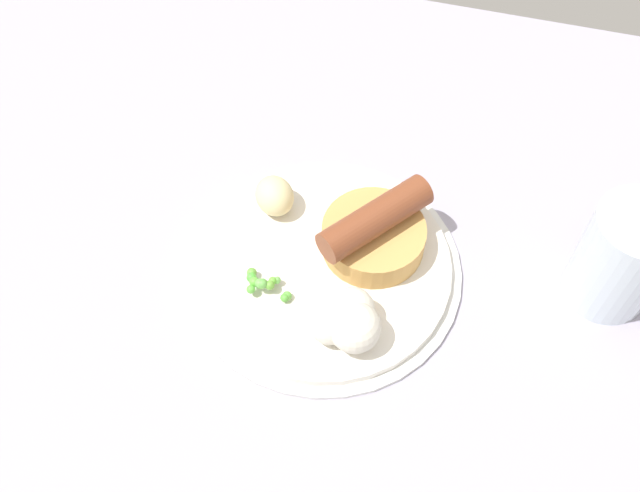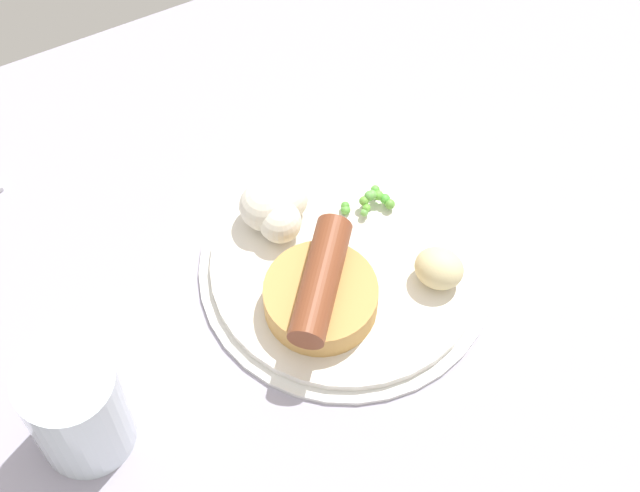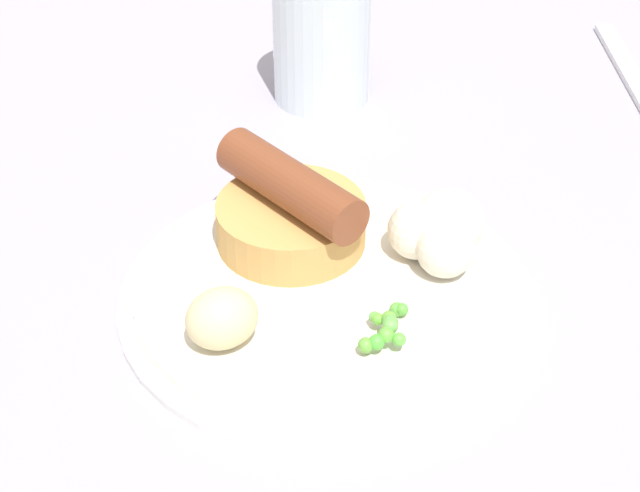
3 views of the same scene
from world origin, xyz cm
name	(u,v)px [view 3 (image 3 of 3)]	position (x,y,z in cm)	size (l,w,h in cm)	color
dining_table	(292,275)	(0.00, 0.00, 1.50)	(110.00, 80.00, 3.00)	#9E99AD
dinner_plate	(327,294)	(-4.07, -3.09, 3.57)	(26.61, 26.61, 1.40)	silver
sausage_pudding	(295,213)	(-0.07, -0.28, 6.75)	(9.90, 10.97, 6.08)	tan
pea_pile	(386,327)	(-8.63, -7.42, 5.41)	(4.77, 2.76, 1.90)	#67AF4E
cauliflower_floret	(439,233)	(-0.26, -9.71, 6.50)	(6.43, 6.19, 4.61)	silver
potato_chunk_0	(222,318)	(-10.46, 2.03, 6.24)	(4.40, 3.74, 3.67)	beige
fork	(629,73)	(30.24, -23.82, 3.30)	(18.00, 1.60, 0.60)	silver
drinking_glass	(322,36)	(22.14, 1.81, 8.51)	(7.92, 7.92, 11.01)	silver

